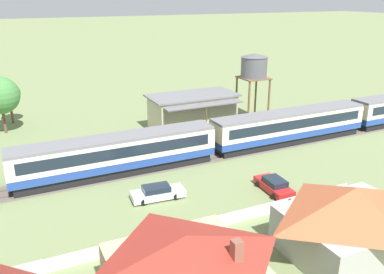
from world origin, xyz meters
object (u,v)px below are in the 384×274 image
cottage_terracotta_roof (353,219)px  yard_tree_1 (9,94)px  parked_car_white (158,193)px  yard_tree_0 (0,95)px  parked_car_red (274,185)px  passenger_train (214,137)px  cottage_red_roof_2 (187,273)px  station_building (193,112)px  water_tower (254,67)px

cottage_terracotta_roof → yard_tree_1: bearing=114.8°
parked_car_white → cottage_terracotta_roof: bearing=-49.3°
cottage_terracotta_roof → yard_tree_1: yard_tree_1 is taller
yard_tree_0 → parked_car_red: bearing=-52.9°
passenger_train → parked_car_red: size_ratio=19.24×
cottage_terracotta_roof → parked_car_white: size_ratio=1.99×
yard_tree_0 → cottage_red_roof_2: bearing=-78.1°
station_building → water_tower: 10.88m
yard_tree_0 → passenger_train: bearing=-42.0°
water_tower → yard_tree_0: bearing=164.5°
station_building → water_tower: bearing=-0.5°
station_building → yard_tree_1: 25.92m
cottage_terracotta_roof → cottage_red_roof_2: bearing=-178.4°
water_tower → parked_car_red: bearing=-118.0°
cottage_red_roof_2 → yard_tree_0: bearing=101.9°
passenger_train → cottage_terracotta_roof: size_ratio=8.83×
passenger_train → cottage_terracotta_roof: bearing=-89.5°
water_tower → cottage_red_roof_2: (-24.38, -30.43, -5.08)m
cottage_terracotta_roof → yard_tree_1: (-20.16, 43.54, 1.65)m
water_tower → yard_tree_0: size_ratio=1.28×
yard_tree_0 → yard_tree_1: size_ratio=1.28×
passenger_train → yard_tree_0: 28.50m
passenger_train → water_tower: water_tower is taller
passenger_train → yard_tree_0: bearing=138.0°
parked_car_red → yard_tree_1: yard_tree_1 is taller
water_tower → yard_tree_0: 34.02m
parked_car_red → yard_tree_0: bearing=40.0°
parked_car_red → yard_tree_0: 36.81m
yard_tree_0 → parked_car_white: bearing=-65.7°
cottage_red_roof_2 → parked_car_red: 17.31m
cottage_red_roof_2 → yard_tree_0: yard_tree_0 is taller
parked_car_white → parked_car_red: parked_car_red is taller
cottage_terracotta_roof → parked_car_white: bearing=125.7°
parked_car_white → parked_car_red: 10.85m
cottage_terracotta_roof → station_building: bearing=86.3°
parked_car_white → yard_tree_1: bearing=114.3°
parked_car_red → yard_tree_1: (-20.95, 33.55, 3.67)m
cottage_red_roof_2 → parked_car_white: 14.21m
passenger_train → cottage_terracotta_roof: cottage_terracotta_roof is taller
cottage_terracotta_roof → yard_tree_0: 44.60m
station_building → yard_tree_0: 25.01m
cottage_terracotta_roof → parked_car_red: 10.22m
cottage_terracotta_roof → parked_car_white: 16.48m
yard_tree_1 → cottage_red_roof_2: bearing=-80.7°
parked_car_white → yard_tree_0: yard_tree_0 is taller
parked_car_white → yard_tree_1: yard_tree_1 is taller
passenger_train → yard_tree_0: yard_tree_0 is taller
passenger_train → cottage_red_roof_2: size_ratio=10.01×
cottage_red_roof_2 → yard_tree_0: 40.45m
station_building → cottage_red_roof_2: size_ratio=1.38×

